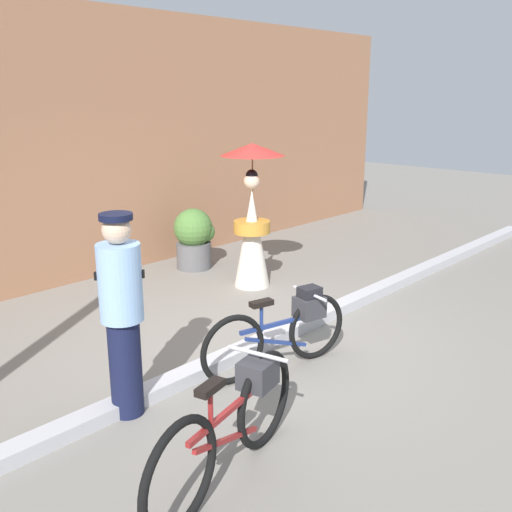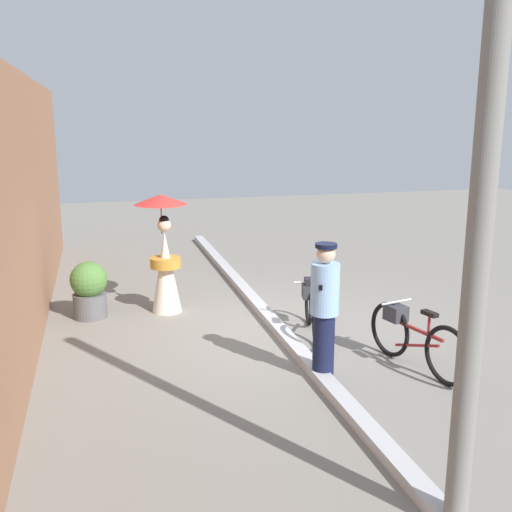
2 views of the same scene
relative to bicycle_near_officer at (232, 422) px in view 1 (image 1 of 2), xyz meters
The scene contains 8 objects.
ground_plane 2.12m from the bicycle_near_officer, 37.14° to the left, with size 30.00×30.00×0.00m, color gray.
building_wall 5.26m from the bicycle_near_officer, 70.88° to the left, with size 14.00×0.40×3.67m, color #9E6B4C.
sidewalk_curb 2.11m from the bicycle_near_officer, 37.14° to the left, with size 14.00×0.20×0.12m, color #B2B2B7.
bicycle_near_officer is the anchor object (origin of this frame).
bicycle_far_side 1.69m from the bicycle_near_officer, 28.42° to the left, with size 1.58×0.54×0.76m.
person_officer 1.30m from the bicycle_near_officer, 90.42° to the left, with size 0.34×0.34×1.67m.
person_with_parasol 4.15m from the bicycle_near_officer, 41.59° to the left, with size 0.84×0.84×1.91m.
potted_plant_by_door 4.99m from the bicycle_near_officer, 51.77° to the left, with size 0.59×0.57×0.90m.
Camera 1 is at (-4.06, -3.72, 2.54)m, focal length 40.77 mm.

